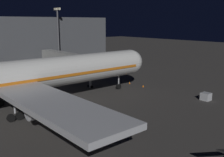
{
  "coord_description": "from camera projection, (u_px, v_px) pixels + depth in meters",
  "views": [
    {
      "loc": [
        -42.09,
        25.59,
        14.49
      ],
      "look_at": [
        -3.0,
        -8.01,
        3.5
      ],
      "focal_mm": 42.77,
      "sensor_mm": 36.0,
      "label": 1
    }
  ],
  "objects": [
    {
      "name": "traffic_cone_nose_port",
      "position": [
        143.0,
        86.0,
        60.34
      ],
      "size": [
        0.36,
        0.36,
        0.55
      ],
      "primitive_type": "cone",
      "color": "orange",
      "rests_on": "ground_plane"
    },
    {
      "name": "apron_floodlight_mast",
      "position": [
        58.0,
        36.0,
        75.22
      ],
      "size": [
        2.9,
        0.5,
        18.26
      ],
      "color": "#59595E",
      "rests_on": "ground_plane"
    },
    {
      "name": "ground_plane",
      "position": [
        70.0,
        100.0,
        50.55
      ],
      "size": [
        320.0,
        320.0,
        0.0
      ],
      "primitive_type": "plane",
      "color": "#383533"
    },
    {
      "name": "baggage_container_near_belt",
      "position": [
        206.0,
        97.0,
        50.15
      ],
      "size": [
        1.65,
        1.57,
        1.43
      ],
      "primitive_type": "cube",
      "color": "#B7BABF",
      "rests_on": "ground_plane"
    },
    {
      "name": "jet_bridge",
      "position": [
        72.0,
        59.0,
        64.02
      ],
      "size": [
        23.26,
        3.4,
        7.25
      ],
      "color": "#9E9E99",
      "rests_on": "ground_plane"
    },
    {
      "name": "airliner_at_gate",
      "position": [
        16.0,
        78.0,
        43.08
      ],
      "size": [
        52.52,
        57.2,
        19.78
      ],
      "color": "silver",
      "rests_on": "ground_plane"
    },
    {
      "name": "traffic_cone_nose_starboard",
      "position": [
        130.0,
        83.0,
        63.61
      ],
      "size": [
        0.36,
        0.36,
        0.55
      ],
      "primitive_type": "cone",
      "color": "orange",
      "rests_on": "ground_plane"
    }
  ]
}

